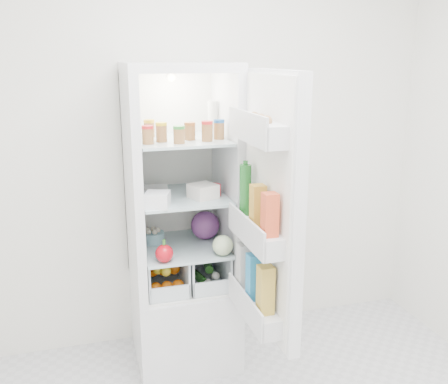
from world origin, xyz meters
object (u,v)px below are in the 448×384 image
object	(u,v)px
refrigerator	(181,254)
fridge_door	(267,214)
red_cabbage	(205,225)
mushroom_bowl	(153,237)

from	to	relation	value
refrigerator	fridge_door	world-z (taller)	refrigerator
refrigerator	fridge_door	bearing A→B (deg)	-64.42
red_cabbage	refrigerator	bearing A→B (deg)	-175.76
fridge_door	mushroom_bowl	bearing A→B (deg)	34.10
refrigerator	mushroom_bowl	world-z (taller)	refrigerator
fridge_door	red_cabbage	bearing A→B (deg)	12.18
refrigerator	red_cabbage	distance (m)	0.23
red_cabbage	mushroom_bowl	xyz separation A→B (m)	(-0.32, 0.02, -0.05)
refrigerator	mushroom_bowl	xyz separation A→B (m)	(-0.17, 0.03, 0.11)
mushroom_bowl	red_cabbage	bearing A→B (deg)	-4.15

